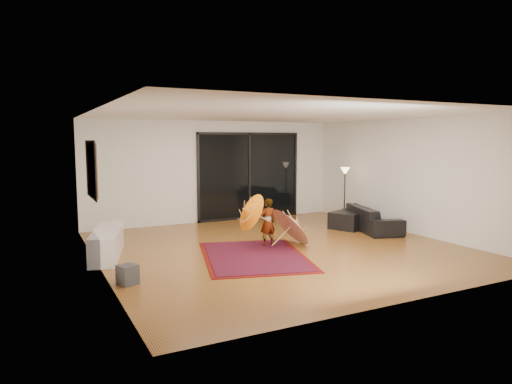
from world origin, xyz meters
TOP-DOWN VIEW (x-y plane):
  - floor at (0.00, 0.00)m, footprint 7.00×7.00m
  - ceiling at (0.00, 0.00)m, footprint 7.00×7.00m
  - wall_back at (0.00, 3.50)m, footprint 7.00×0.00m
  - wall_front at (0.00, -3.50)m, footprint 7.00×0.00m
  - wall_left at (-3.50, 0.00)m, footprint 0.00×7.00m
  - wall_right at (3.50, 0.00)m, footprint 0.00×7.00m
  - sliding_door at (1.00, 3.47)m, footprint 3.06×0.07m
  - painting at (-3.46, 1.00)m, footprint 0.04×1.28m
  - media_console at (-3.25, 0.91)m, footprint 0.94×1.93m
  - speaker at (-3.25, -1.00)m, footprint 0.34×0.34m
  - persian_rug at (-0.78, -0.38)m, footprint 2.52×3.03m
  - sofa at (2.95, 0.61)m, footprint 1.34×2.14m
  - ottoman at (2.52, 1.00)m, footprint 0.95×0.95m
  - floor_lamp at (3.10, 1.89)m, footprint 0.25×0.25m
  - child at (-0.15, 0.25)m, footprint 0.38×0.27m
  - parasol_orange at (-0.70, 0.20)m, footprint 0.52×0.80m
  - parasol_white at (0.45, 0.10)m, footprint 0.77×1.00m

SIDE VIEW (x-z plane):
  - floor at x=0.00m, z-range 0.00..0.00m
  - persian_rug at x=-0.78m, z-range 0.00..0.02m
  - speaker at x=-3.25m, z-range 0.00..0.30m
  - ottoman at x=2.52m, z-range 0.00..0.42m
  - media_console at x=-3.25m, z-range 0.00..0.52m
  - sofa at x=2.95m, z-range 0.00..0.58m
  - child at x=-0.15m, z-range 0.00..1.00m
  - parasol_white at x=0.45m, z-range 0.00..1.00m
  - parasol_orange at x=-0.70m, z-range 0.31..1.16m
  - floor_lamp at x=3.10m, z-range 0.42..1.89m
  - sliding_door at x=1.00m, z-range 0.00..2.40m
  - wall_back at x=0.00m, z-range -2.15..4.85m
  - wall_front at x=0.00m, z-range -2.15..4.85m
  - wall_left at x=-3.50m, z-range -2.15..4.85m
  - wall_right at x=3.50m, z-range -2.15..4.85m
  - painting at x=-3.46m, z-range 1.11..2.19m
  - ceiling at x=0.00m, z-range 2.70..2.70m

